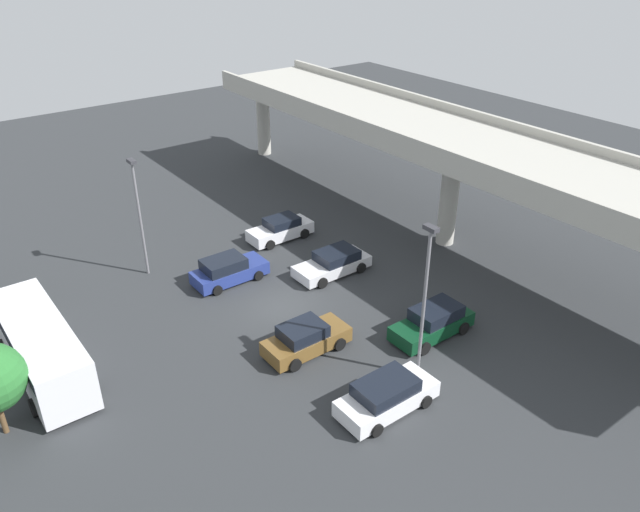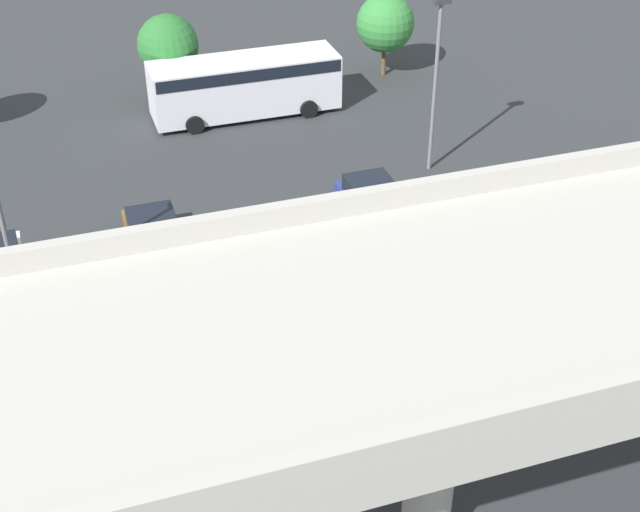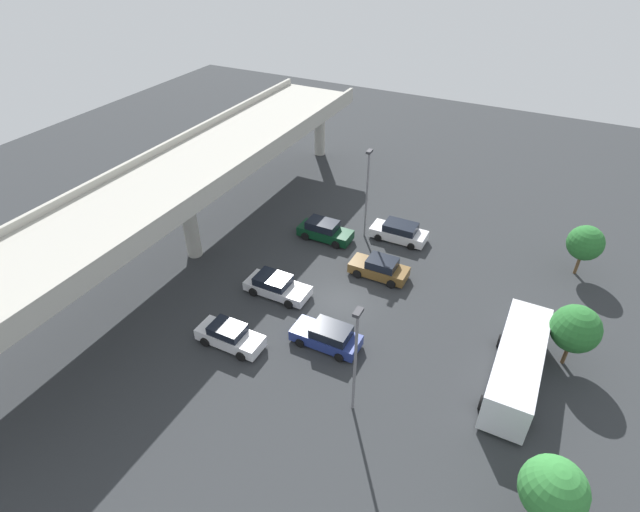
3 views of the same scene
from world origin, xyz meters
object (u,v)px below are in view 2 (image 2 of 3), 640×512
at_px(parked_car_3, 156,241).
at_px(tree_front_left, 385,23).
at_px(lamp_post_near_aisle, 436,72).
at_px(tree_front_centre, 168,45).
at_px(shuttle_bus, 245,82).
at_px(parked_car_2, 353,309).
at_px(parked_car_0, 514,275).
at_px(lamp_post_mid_lot, 0,213).
at_px(parked_car_4, 95,362).
at_px(parked_car_1, 376,207).

height_order(parked_car_3, tree_front_left, tree_front_left).
height_order(lamp_post_near_aisle, tree_front_centre, lamp_post_near_aisle).
relative_size(parked_car_3, shuttle_bus, 0.50).
bearing_deg(parked_car_3, parked_car_2, 42.07).
height_order(lamp_post_near_aisle, tree_front_left, lamp_post_near_aisle).
bearing_deg(tree_front_centre, tree_front_left, 179.75).
relative_size(parked_car_0, lamp_post_mid_lot, 0.57).
bearing_deg(shuttle_bus, parked_car_4, 62.21).
relative_size(shuttle_bus, lamp_post_near_aisle, 1.20).
height_order(parked_car_1, tree_front_centre, tree_front_centre).
bearing_deg(tree_front_centre, lamp_post_near_aisle, 131.35).
height_order(parked_car_1, parked_car_2, parked_car_1).
bearing_deg(parked_car_1, parked_car_0, 26.49).
distance_m(parked_car_1, tree_front_left, 15.16).
bearing_deg(parked_car_1, parked_car_2, -27.99).
relative_size(parked_car_0, lamp_post_near_aisle, 0.61).
bearing_deg(tree_front_left, parked_car_0, 81.14).
height_order(parked_car_3, parked_car_4, parked_car_4).
relative_size(lamp_post_mid_lot, tree_front_left, 1.86).
height_order(parked_car_0, lamp_post_mid_lot, lamp_post_mid_lot).
relative_size(parked_car_0, parked_car_1, 1.00).
bearing_deg(lamp_post_mid_lot, parked_car_4, 122.74).
xyz_separation_m(parked_car_0, tree_front_centre, (8.11, -19.55, 2.18)).
bearing_deg(shuttle_bus, parked_car_2, 87.36).
xyz_separation_m(shuttle_bus, lamp_post_mid_lot, (10.91, 14.20, 3.00)).
xyz_separation_m(parked_car_3, tree_front_left, (-14.27, -13.51, 2.01)).
xyz_separation_m(parked_car_4, shuttle_bus, (-9.03, -17.13, 0.87)).
distance_m(parked_car_0, parked_car_2, 5.83).
bearing_deg(parked_car_2, tree_front_centre, 6.64).
bearing_deg(lamp_post_near_aisle, parked_car_4, 31.71).
xyz_separation_m(parked_car_1, tree_front_left, (-5.87, -13.83, 2.02)).
bearing_deg(parked_car_0, tree_front_centre, 22.53).
bearing_deg(parked_car_1, shuttle_bus, -168.86).
bearing_deg(lamp_post_near_aisle, parked_car_3, 14.57).
xyz_separation_m(parked_car_2, tree_front_centre, (2.28, -19.54, 2.21)).
bearing_deg(parked_car_3, shuttle_bus, 150.64).
bearing_deg(tree_front_left, shuttle_bus, 17.31).
distance_m(parked_car_3, shuttle_bus, 12.64).
relative_size(lamp_post_near_aisle, tree_front_centre, 1.69).
relative_size(parked_car_1, lamp_post_mid_lot, 0.57).
xyz_separation_m(parked_car_0, shuttle_bus, (5.05, -16.98, 0.93)).
height_order(parked_car_1, lamp_post_near_aisle, lamp_post_near_aisle).
bearing_deg(parked_car_4, lamp_post_near_aisle, -58.29).
relative_size(parked_car_0, parked_car_3, 1.01).
relative_size(parked_car_3, tree_front_centre, 1.02).
xyz_separation_m(parked_car_2, shuttle_bus, (-0.78, -16.97, 0.96)).
bearing_deg(lamp_post_mid_lot, parked_car_0, 170.12).
xyz_separation_m(parked_car_1, shuttle_bus, (2.23, -11.31, 0.90)).
relative_size(parked_car_2, lamp_post_mid_lot, 0.61).
height_order(parked_car_4, lamp_post_near_aisle, lamp_post_near_aisle).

